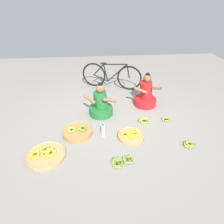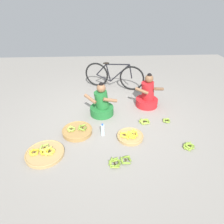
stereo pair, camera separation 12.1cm
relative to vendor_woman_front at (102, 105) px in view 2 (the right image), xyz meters
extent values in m
plane|color=gray|center=(0.20, -0.30, -0.24)|extent=(10.00, 10.00, 0.00)
cylinder|color=#237233|center=(0.00, 0.00, -0.15)|extent=(0.52, 0.52, 0.18)
cylinder|color=#237233|center=(0.00, 0.00, 0.12)|extent=(0.37, 0.33, 0.40)
sphere|color=#8C6042|center=(0.00, 0.00, 0.39)|extent=(0.19, 0.19, 0.19)
sphere|color=black|center=(0.00, 0.00, 0.47)|extent=(0.10, 0.10, 0.10)
cylinder|color=#8C6042|center=(-0.23, -0.09, 0.20)|extent=(0.28, 0.25, 0.16)
cylinder|color=#8C6042|center=(0.18, -0.16, 0.20)|extent=(0.31, 0.15, 0.16)
cylinder|color=red|center=(1.08, 0.33, -0.15)|extent=(0.52, 0.52, 0.18)
cylinder|color=red|center=(1.08, 0.33, 0.15)|extent=(0.38, 0.34, 0.46)
sphere|color=brown|center=(1.08, 0.33, 0.45)|extent=(0.19, 0.19, 0.19)
sphere|color=black|center=(1.08, 0.33, 0.53)|extent=(0.10, 0.10, 0.10)
cylinder|color=brown|center=(0.90, 0.16, 0.24)|extent=(0.31, 0.16, 0.16)
cylinder|color=brown|center=(1.30, 0.24, 0.24)|extent=(0.29, 0.24, 0.16)
torus|color=black|center=(-0.13, 1.58, 0.10)|extent=(0.66, 0.27, 0.68)
torus|color=black|center=(0.83, 1.24, 0.10)|extent=(0.66, 0.27, 0.68)
cylinder|color=black|center=(0.51, 1.35, 0.21)|extent=(0.53, 0.21, 0.55)
cylinder|color=black|center=(0.20, 1.46, 0.19)|extent=(0.15, 0.08, 0.49)
cylinder|color=black|center=(0.45, 1.37, 0.45)|extent=(0.63, 0.25, 0.08)
cylinder|color=black|center=(0.06, 1.51, 0.02)|extent=(0.41, 0.17, 0.18)
cylinder|color=black|center=(0.01, 1.53, 0.26)|extent=(0.31, 0.13, 0.35)
cylinder|color=black|center=(0.80, 1.25, 0.29)|extent=(0.12, 0.07, 0.38)
ellipsoid|color=black|center=(0.14, 1.48, 0.46)|extent=(0.18, 0.08, 0.05)
cylinder|color=tan|center=(-0.96, -1.25, -0.21)|extent=(0.63, 0.63, 0.05)
torus|color=tan|center=(-0.96, -1.25, -0.19)|extent=(0.64, 0.64, 0.02)
ellipsoid|color=yellow|center=(-0.82, -1.26, -0.16)|extent=(0.05, 0.15, 0.08)
ellipsoid|color=yellow|center=(-0.84, -1.20, -0.16)|extent=(0.14, 0.13, 0.07)
ellipsoid|color=yellow|center=(-0.91, -1.19, -0.15)|extent=(0.15, 0.10, 0.09)
ellipsoid|color=yellow|center=(-0.95, -1.23, -0.15)|extent=(0.08, 0.15, 0.09)
ellipsoid|color=yellow|center=(-0.94, -1.28, -0.16)|extent=(0.10, 0.15, 0.08)
ellipsoid|color=yellow|center=(-0.88, -1.32, -0.16)|extent=(0.15, 0.04, 0.08)
ellipsoid|color=yellow|center=(-0.84, -1.29, -0.15)|extent=(0.13, 0.14, 0.08)
sphere|color=#382D19|center=(-0.89, -1.25, -0.16)|extent=(0.04, 0.04, 0.04)
ellipsoid|color=#9EB747|center=(-0.92, -1.15, -0.15)|extent=(0.06, 0.15, 0.09)
ellipsoid|color=#9EB747|center=(-0.99, -1.10, -0.16)|extent=(0.15, 0.05, 0.08)
ellipsoid|color=#9EB747|center=(-1.05, -1.15, -0.16)|extent=(0.06, 0.15, 0.06)
ellipsoid|color=#9EB747|center=(-0.98, -1.22, -0.16)|extent=(0.15, 0.05, 0.07)
sphere|color=#382D19|center=(-0.99, -1.16, -0.16)|extent=(0.03, 0.03, 0.03)
ellipsoid|color=yellow|center=(-1.08, -1.25, -0.16)|extent=(0.04, 0.13, 0.06)
ellipsoid|color=yellow|center=(-1.12, -1.20, -0.16)|extent=(0.13, 0.06, 0.07)
ellipsoid|color=yellow|center=(-1.18, -1.23, -0.16)|extent=(0.08, 0.13, 0.06)
ellipsoid|color=yellow|center=(-1.18, -1.28, -0.16)|extent=(0.09, 0.13, 0.07)
ellipsoid|color=yellow|center=(-1.11, -1.31, -0.16)|extent=(0.13, 0.07, 0.05)
sphere|color=#382D19|center=(-1.13, -1.25, -0.16)|extent=(0.03, 0.03, 0.03)
ellipsoid|color=gold|center=(-0.91, -1.24, -0.16)|extent=(0.05, 0.12, 0.07)
ellipsoid|color=gold|center=(-0.94, -1.21, -0.16)|extent=(0.12, 0.09, 0.06)
ellipsoid|color=gold|center=(-1.00, -1.22, -0.16)|extent=(0.11, 0.10, 0.06)
ellipsoid|color=gold|center=(-1.01, -1.28, -0.16)|extent=(0.08, 0.12, 0.07)
ellipsoid|color=gold|center=(-0.94, -1.30, -0.16)|extent=(0.12, 0.08, 0.05)
sphere|color=#382D19|center=(-0.96, -1.25, -0.16)|extent=(0.03, 0.03, 0.03)
cylinder|color=tan|center=(0.52, -0.87, -0.21)|extent=(0.48, 0.48, 0.06)
torus|color=tan|center=(0.52, -0.87, -0.18)|extent=(0.50, 0.50, 0.02)
ellipsoid|color=yellow|center=(0.64, -0.88, -0.15)|extent=(0.06, 0.16, 0.09)
ellipsoid|color=yellow|center=(0.59, -0.81, -0.15)|extent=(0.16, 0.09, 0.09)
ellipsoid|color=yellow|center=(0.54, -0.81, -0.14)|extent=(0.16, 0.09, 0.10)
ellipsoid|color=yellow|center=(0.50, -0.87, -0.15)|extent=(0.06, 0.16, 0.07)
ellipsoid|color=yellow|center=(0.52, -0.93, -0.15)|extent=(0.15, 0.13, 0.07)
ellipsoid|color=yellow|center=(0.61, -0.93, -0.15)|extent=(0.16, 0.12, 0.08)
sphere|color=#382D19|center=(0.57, -0.87, -0.15)|extent=(0.04, 0.04, 0.04)
ellipsoid|color=yellow|center=(0.57, -0.85, -0.16)|extent=(0.04, 0.12, 0.05)
ellipsoid|color=yellow|center=(0.55, -0.81, -0.16)|extent=(0.11, 0.10, 0.06)
ellipsoid|color=yellow|center=(0.51, -0.80, -0.16)|extent=(0.12, 0.04, 0.06)
ellipsoid|color=yellow|center=(0.47, -0.83, -0.16)|extent=(0.08, 0.12, 0.06)
ellipsoid|color=yellow|center=(0.47, -0.88, -0.16)|extent=(0.10, 0.12, 0.05)
ellipsoid|color=yellow|center=(0.51, -0.90, -0.16)|extent=(0.12, 0.05, 0.05)
ellipsoid|color=yellow|center=(0.54, -0.90, -0.16)|extent=(0.12, 0.09, 0.06)
sphere|color=#382D19|center=(0.51, -0.85, -0.16)|extent=(0.03, 0.03, 0.03)
ellipsoid|color=yellow|center=(0.46, -0.89, -0.15)|extent=(0.06, 0.14, 0.08)
ellipsoid|color=yellow|center=(0.41, -0.82, -0.16)|extent=(0.14, 0.05, 0.06)
ellipsoid|color=yellow|center=(0.35, -0.87, -0.16)|extent=(0.05, 0.14, 0.07)
ellipsoid|color=yellow|center=(0.40, -0.94, -0.16)|extent=(0.14, 0.04, 0.06)
sphere|color=#382D19|center=(0.41, -0.88, -0.16)|extent=(0.03, 0.03, 0.03)
ellipsoid|color=yellow|center=(0.59, -0.91, -0.16)|extent=(0.04, 0.16, 0.06)
ellipsoid|color=yellow|center=(0.53, -0.85, -0.16)|extent=(0.16, 0.05, 0.07)
ellipsoid|color=yellow|center=(0.45, -0.93, -0.16)|extent=(0.06, 0.16, 0.06)
ellipsoid|color=yellow|center=(0.54, -0.99, -0.15)|extent=(0.16, 0.07, 0.09)
sphere|color=#382D19|center=(0.52, -0.92, -0.16)|extent=(0.03, 0.03, 0.03)
cylinder|color=#A87F47|center=(-0.48, -0.67, -0.20)|extent=(0.57, 0.57, 0.08)
torus|color=#A87F47|center=(-0.48, -0.67, -0.16)|extent=(0.58, 0.58, 0.02)
ellipsoid|color=olive|center=(-0.32, -0.66, -0.13)|extent=(0.06, 0.15, 0.07)
ellipsoid|color=olive|center=(-0.38, -0.59, -0.12)|extent=(0.14, 0.04, 0.09)
ellipsoid|color=olive|center=(-0.44, -0.64, -0.13)|extent=(0.07, 0.15, 0.08)
ellipsoid|color=olive|center=(-0.39, -0.72, -0.13)|extent=(0.14, 0.05, 0.09)
sphere|color=#382D19|center=(-0.38, -0.66, -0.13)|extent=(0.04, 0.04, 0.04)
ellipsoid|color=#9EB747|center=(-0.54, -0.69, -0.14)|extent=(0.06, 0.13, 0.06)
ellipsoid|color=#9EB747|center=(-0.56, -0.64, -0.13)|extent=(0.12, 0.11, 0.07)
ellipsoid|color=#9EB747|center=(-0.62, -0.63, -0.13)|extent=(0.13, 0.09, 0.07)
ellipsoid|color=#9EB747|center=(-0.64, -0.65, -0.13)|extent=(0.10, 0.12, 0.08)
ellipsoid|color=#9EB747|center=(-0.64, -0.70, -0.14)|extent=(0.09, 0.13, 0.05)
ellipsoid|color=#9EB747|center=(-0.60, -0.73, -0.13)|extent=(0.13, 0.04, 0.07)
ellipsoid|color=#9EB747|center=(-0.55, -0.72, -0.14)|extent=(0.11, 0.12, 0.06)
sphere|color=#382D19|center=(-0.59, -0.68, -0.13)|extent=(0.03, 0.03, 0.03)
ellipsoid|color=#9EB747|center=(0.98, -0.38, -0.21)|extent=(0.05, 0.16, 0.07)
ellipsoid|color=#9EB747|center=(0.91, -0.31, -0.22)|extent=(0.16, 0.04, 0.06)
ellipsoid|color=#9EB747|center=(0.84, -0.39, -0.21)|extent=(0.05, 0.16, 0.08)
ellipsoid|color=#9EB747|center=(0.92, -0.45, -0.21)|extent=(0.16, 0.07, 0.07)
sphere|color=#382D19|center=(0.91, -0.38, -0.21)|extent=(0.03, 0.03, 0.03)
ellipsoid|color=#8CAD38|center=(0.94, -0.39, -0.21)|extent=(0.03, 0.16, 0.08)
ellipsoid|color=#8CAD38|center=(0.90, -0.32, -0.21)|extent=(0.16, 0.09, 0.08)
ellipsoid|color=#8CAD38|center=(0.81, -0.35, -0.21)|extent=(0.10, 0.15, 0.07)
ellipsoid|color=#8CAD38|center=(0.81, -0.42, -0.21)|extent=(0.11, 0.15, 0.08)
ellipsoid|color=#8CAD38|center=(0.91, -0.45, -0.22)|extent=(0.15, 0.11, 0.06)
sphere|color=#382D19|center=(0.87, -0.39, -0.22)|extent=(0.03, 0.03, 0.03)
ellipsoid|color=#9EB747|center=(0.94, -0.41, -0.22)|extent=(0.05, 0.14, 0.06)
ellipsoid|color=#9EB747|center=(0.92, -0.36, -0.21)|extent=(0.12, 0.11, 0.08)
ellipsoid|color=#9EB747|center=(0.85, -0.35, -0.22)|extent=(0.13, 0.10, 0.07)
ellipsoid|color=#9EB747|center=(0.82, -0.40, -0.21)|extent=(0.03, 0.13, 0.08)
ellipsoid|color=#9EB747|center=(0.85, -0.45, -0.21)|extent=(0.12, 0.10, 0.07)
ellipsoid|color=#9EB747|center=(0.90, -0.45, -0.22)|extent=(0.13, 0.07, 0.05)
sphere|color=#382D19|center=(0.88, -0.40, -0.22)|extent=(0.03, 0.03, 0.03)
ellipsoid|color=#8CAD38|center=(1.58, -1.19, -0.21)|extent=(0.06, 0.12, 0.07)
ellipsoid|color=#8CAD38|center=(1.57, -1.14, -0.21)|extent=(0.10, 0.11, 0.07)
ellipsoid|color=#8CAD38|center=(1.52, -1.13, -0.21)|extent=(0.12, 0.07, 0.07)
ellipsoid|color=#8CAD38|center=(1.49, -1.14, -0.21)|extent=(0.10, 0.11, 0.07)
ellipsoid|color=#8CAD38|center=(1.49, -1.21, -0.21)|extent=(0.10, 0.11, 0.07)
ellipsoid|color=#8CAD38|center=(1.52, -1.22, -0.22)|extent=(0.12, 0.07, 0.06)
ellipsoid|color=#8CAD38|center=(1.57, -1.21, -0.22)|extent=(0.11, 0.10, 0.06)
sphere|color=#382D19|center=(1.53, -1.18, -0.21)|extent=(0.03, 0.03, 0.03)
ellipsoid|color=olive|center=(1.60, -1.18, -0.21)|extent=(0.03, 0.14, 0.08)
ellipsoid|color=olive|center=(1.53, -1.12, -0.21)|extent=(0.14, 0.05, 0.08)
ellipsoid|color=olive|center=(1.48, -1.19, -0.21)|extent=(0.04, 0.14, 0.08)
ellipsoid|color=olive|center=(1.55, -1.24, -0.22)|extent=(0.14, 0.05, 0.05)
sphere|color=#382D19|center=(1.54, -1.18, -0.22)|extent=(0.03, 0.03, 0.03)
ellipsoid|color=#8CAD38|center=(1.56, -1.21, -0.22)|extent=(0.05, 0.14, 0.06)
ellipsoid|color=#8CAD38|center=(1.52, -1.15, -0.21)|extent=(0.14, 0.07, 0.08)
ellipsoid|color=#8CAD38|center=(1.46, -1.16, -0.22)|extent=(0.13, 0.12, 0.06)
ellipsoid|color=#8CAD38|center=(1.44, -1.19, -0.22)|extent=(0.07, 0.14, 0.06)
ellipsoid|color=#8CAD38|center=(1.46, -1.25, -0.21)|extent=(0.13, 0.12, 0.06)
ellipsoid|color=#8CAD38|center=(1.53, -1.26, -0.21)|extent=(0.14, 0.10, 0.06)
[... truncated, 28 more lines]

